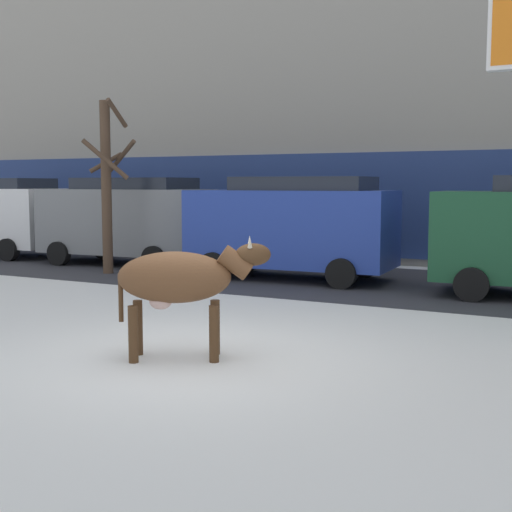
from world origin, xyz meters
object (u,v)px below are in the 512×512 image
Objects in this scene: car_grey_van at (127,218)px; pedestrian_near_billboard at (358,233)px; cow_brown at (180,280)px; pedestrian_by_cars at (294,231)px; car_blue_van at (292,225)px; bare_tree_left_lot at (107,181)px.

car_grey_van is 2.71× the size of pedestrian_near_billboard.
pedestrian_by_cars reaches higher than cow_brown.
car_grey_van is (-6.78, 7.66, 0.25)m from cow_brown.
bare_tree_left_lot is at bearing -165.77° from car_blue_van.
car_grey_van is at bearing -147.50° from pedestrian_by_cars.
pedestrian_near_billboard is (5.65, 2.43, -0.36)m from car_grey_van.
pedestrian_near_billboard is at bearing 79.44° from car_blue_van.
car_grey_van reaches higher than pedestrian_near_billboard.
pedestrian_near_billboard is (0.56, 2.98, -0.36)m from car_blue_van.
car_blue_van reaches higher than pedestrian_near_billboard.
bare_tree_left_lot reaches higher than cow_brown.
car_blue_van is at bearing 14.23° from bare_tree_left_lot.
bare_tree_left_lot reaches higher than car_grey_van.
cow_brown is 0.40× the size of car_blue_van.
cow_brown is 0.40× the size of car_grey_van.
car_grey_van reaches higher than pedestrian_by_cars.
cow_brown is 8.60m from bare_tree_left_lot.
bare_tree_left_lot reaches higher than car_blue_van.
cow_brown is at bearing -83.65° from pedestrian_near_billboard.
cow_brown is 10.52m from pedestrian_by_cars.
pedestrian_by_cars is at bearing 53.02° from bare_tree_left_lot.
car_grey_van is 5.13m from car_blue_van.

